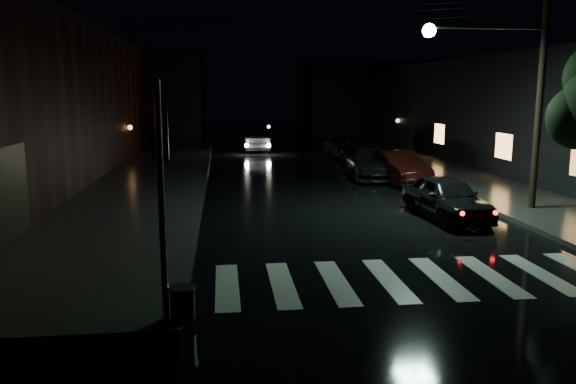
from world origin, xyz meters
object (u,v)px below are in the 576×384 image
object	(u,v)px
parked_car_a	(447,197)
parked_car_b	(398,167)
parked_car_d	(349,147)
oncoming_car	(259,140)
parked_car_c	(369,162)

from	to	relation	value
parked_car_a	parked_car_b	world-z (taller)	parked_car_b
parked_car_a	parked_car_b	distance (m)	7.27
parked_car_d	oncoming_car	bearing A→B (deg)	130.33
parked_car_d	oncoming_car	distance (m)	7.32
parked_car_a	parked_car_b	xyz separation A→B (m)	(0.64, 7.24, 0.02)
parked_car_c	oncoming_car	world-z (taller)	oncoming_car
parked_car_b	parked_car_d	bearing A→B (deg)	83.44
parked_car_c	oncoming_car	bearing A→B (deg)	111.84
parked_car_a	parked_car_c	xyz separation A→B (m)	(-0.20, 9.14, 0.05)
parked_car_b	parked_car_c	distance (m)	2.08
parked_car_c	parked_car_d	distance (m)	8.34
parked_car_b	parked_car_d	distance (m)	10.19
oncoming_car	parked_car_b	bearing A→B (deg)	115.24
parked_car_c	oncoming_car	size ratio (longest dim) A/B	1.09
parked_car_b	parked_car_c	world-z (taller)	parked_car_c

